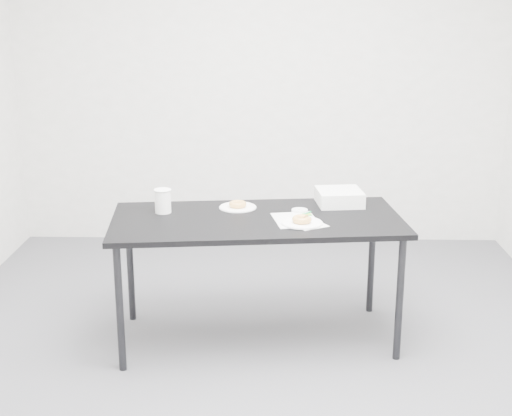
{
  "coord_description": "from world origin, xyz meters",
  "views": [
    {
      "loc": [
        0.09,
        -3.8,
        1.96
      ],
      "look_at": [
        0.0,
        0.02,
        0.85
      ],
      "focal_mm": 50.0,
      "sensor_mm": 36.0,
      "label": 1
    }
  ],
  "objects_px": {
    "pen": "(304,215)",
    "donut_near": "(302,219)",
    "scorecard": "(296,220)",
    "plate_near": "(302,223)",
    "donut_far": "(238,204)",
    "bakery_box": "(339,197)",
    "coffee_cup": "(163,201)",
    "plate_far": "(238,207)",
    "table": "(257,227)"
  },
  "relations": [
    {
      "from": "pen",
      "to": "coffee_cup",
      "type": "relative_size",
      "value": 0.99
    },
    {
      "from": "scorecard",
      "to": "plate_far",
      "type": "bearing_deg",
      "value": 134.07
    },
    {
      "from": "coffee_cup",
      "to": "pen",
      "type": "bearing_deg",
      "value": -3.15
    },
    {
      "from": "pen",
      "to": "plate_near",
      "type": "bearing_deg",
      "value": -150.56
    },
    {
      "from": "plate_far",
      "to": "coffee_cup",
      "type": "xyz_separation_m",
      "value": [
        -0.43,
        -0.11,
        0.07
      ]
    },
    {
      "from": "pen",
      "to": "plate_far",
      "type": "bearing_deg",
      "value": 104.72
    },
    {
      "from": "scorecard",
      "to": "pen",
      "type": "distance_m",
      "value": 0.1
    },
    {
      "from": "scorecard",
      "to": "bakery_box",
      "type": "relative_size",
      "value": 1.13
    },
    {
      "from": "donut_near",
      "to": "donut_far",
      "type": "relative_size",
      "value": 1.05
    },
    {
      "from": "scorecard",
      "to": "donut_far",
      "type": "bearing_deg",
      "value": 134.07
    },
    {
      "from": "donut_far",
      "to": "coffee_cup",
      "type": "bearing_deg",
      "value": -165.94
    },
    {
      "from": "pen",
      "to": "bakery_box",
      "type": "height_order",
      "value": "bakery_box"
    },
    {
      "from": "donut_near",
      "to": "pen",
      "type": "bearing_deg",
      "value": 83.29
    },
    {
      "from": "donut_near",
      "to": "donut_far",
      "type": "bearing_deg",
      "value": 139.87
    },
    {
      "from": "pen",
      "to": "plate_near",
      "type": "relative_size",
      "value": 0.6
    },
    {
      "from": "pen",
      "to": "donut_near",
      "type": "xyz_separation_m",
      "value": [
        -0.02,
        -0.16,
        0.02
      ]
    },
    {
      "from": "plate_near",
      "to": "donut_far",
      "type": "xyz_separation_m",
      "value": [
        -0.37,
        0.32,
        0.02
      ]
    },
    {
      "from": "table",
      "to": "coffee_cup",
      "type": "xyz_separation_m",
      "value": [
        -0.55,
        0.09,
        0.13
      ]
    },
    {
      "from": "scorecard",
      "to": "plate_far",
      "type": "xyz_separation_m",
      "value": [
        -0.34,
        0.24,
        0.0
      ]
    },
    {
      "from": "donut_near",
      "to": "donut_far",
      "type": "distance_m",
      "value": 0.49
    },
    {
      "from": "donut_near",
      "to": "plate_far",
      "type": "bearing_deg",
      "value": 139.87
    },
    {
      "from": "plate_far",
      "to": "coffee_cup",
      "type": "distance_m",
      "value": 0.45
    },
    {
      "from": "bakery_box",
      "to": "scorecard",
      "type": "bearing_deg",
      "value": -135.76
    },
    {
      "from": "scorecard",
      "to": "bakery_box",
      "type": "distance_m",
      "value": 0.44
    },
    {
      "from": "donut_near",
      "to": "plate_far",
      "type": "relative_size",
      "value": 0.49
    },
    {
      "from": "pen",
      "to": "donut_far",
      "type": "distance_m",
      "value": 0.42
    },
    {
      "from": "table",
      "to": "pen",
      "type": "distance_m",
      "value": 0.28
    },
    {
      "from": "pen",
      "to": "plate_near",
      "type": "xyz_separation_m",
      "value": [
        -0.02,
        -0.16,
        -0.0
      ]
    },
    {
      "from": "table",
      "to": "donut_near",
      "type": "bearing_deg",
      "value": -30.74
    },
    {
      "from": "plate_near",
      "to": "plate_far",
      "type": "bearing_deg",
      "value": 139.87
    },
    {
      "from": "plate_near",
      "to": "bakery_box",
      "type": "xyz_separation_m",
      "value": [
        0.24,
        0.41,
        0.04
      ]
    },
    {
      "from": "donut_near",
      "to": "bakery_box",
      "type": "height_order",
      "value": "bakery_box"
    },
    {
      "from": "donut_near",
      "to": "coffee_cup",
      "type": "distance_m",
      "value": 0.84
    },
    {
      "from": "plate_near",
      "to": "donut_near",
      "type": "relative_size",
      "value": 2.13
    },
    {
      "from": "table",
      "to": "donut_near",
      "type": "relative_size",
      "value": 15.77
    },
    {
      "from": "scorecard",
      "to": "plate_far",
      "type": "distance_m",
      "value": 0.42
    },
    {
      "from": "coffee_cup",
      "to": "plate_far",
      "type": "bearing_deg",
      "value": 14.06
    },
    {
      "from": "donut_far",
      "to": "donut_near",
      "type": "bearing_deg",
      "value": -40.13
    },
    {
      "from": "donut_far",
      "to": "bakery_box",
      "type": "distance_m",
      "value": 0.63
    },
    {
      "from": "table",
      "to": "plate_far",
      "type": "xyz_separation_m",
      "value": [
        -0.12,
        0.2,
        0.06
      ]
    },
    {
      "from": "coffee_cup",
      "to": "bakery_box",
      "type": "xyz_separation_m",
      "value": [
        1.05,
        0.21,
        -0.03
      ]
    },
    {
      "from": "scorecard",
      "to": "bakery_box",
      "type": "height_order",
      "value": "bakery_box"
    },
    {
      "from": "donut_far",
      "to": "coffee_cup",
      "type": "distance_m",
      "value": 0.45
    },
    {
      "from": "scorecard",
      "to": "donut_near",
      "type": "bearing_deg",
      "value": -77.67
    },
    {
      "from": "scorecard",
      "to": "donut_near",
      "type": "xyz_separation_m",
      "value": [
        0.03,
        -0.08,
        0.03
      ]
    },
    {
      "from": "donut_near",
      "to": "plate_far",
      "type": "distance_m",
      "value": 0.49
    },
    {
      "from": "coffee_cup",
      "to": "bakery_box",
      "type": "height_order",
      "value": "coffee_cup"
    },
    {
      "from": "scorecard",
      "to": "coffee_cup",
      "type": "bearing_deg",
      "value": 159.54
    },
    {
      "from": "scorecard",
      "to": "plate_far",
      "type": "height_order",
      "value": "plate_far"
    },
    {
      "from": "pen",
      "to": "bakery_box",
      "type": "bearing_deg",
      "value": -5.54
    }
  ]
}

